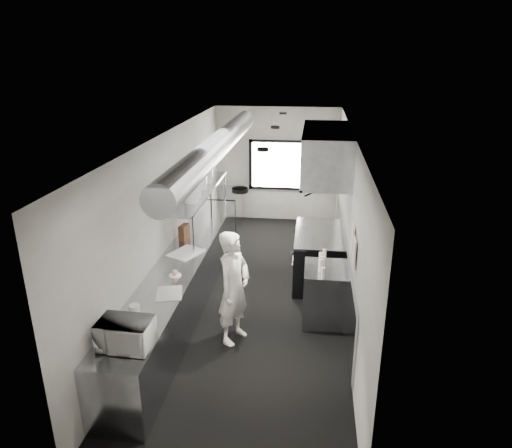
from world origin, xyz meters
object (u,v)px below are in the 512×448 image
(range, at_px, (317,256))
(deli_tub_b, at_px, (134,309))
(knife_block, at_px, (184,232))
(squeeze_bottle_d, at_px, (321,259))
(deli_tub_a, at_px, (120,331))
(plate_stack_a, at_px, (191,194))
(plate_stack_d, at_px, (206,173))
(squeeze_bottle_e, at_px, (324,254))
(exhaust_hood, at_px, (326,153))
(line_cook, at_px, (234,288))
(prep_counter, at_px, (185,280))
(pass_shelf, at_px, (201,192))
(cutting_board, at_px, (186,253))
(bottle_station, at_px, (324,294))
(plate_stack_c, at_px, (200,179))
(plate_stack_b, at_px, (194,188))
(squeeze_bottle_a, at_px, (323,273))
(squeeze_bottle_b, at_px, (321,265))
(microwave, at_px, (125,334))
(small_plate, at_px, (175,275))
(far_work_table, at_px, (225,210))
(squeeze_bottle_c, at_px, (322,262))

(range, bearing_deg, deli_tub_b, -127.83)
(knife_block, relative_size, squeeze_bottle_d, 1.34)
(deli_tub_a, bearing_deg, plate_stack_a, 88.09)
(deli_tub_b, xyz_separation_m, knife_block, (-0.03, 2.49, 0.08))
(plate_stack_d, relative_size, squeeze_bottle_e, 2.27)
(exhaust_hood, distance_m, squeeze_bottle_d, 1.88)
(deli_tub_a, distance_m, squeeze_bottle_e, 3.42)
(line_cook, bearing_deg, prep_counter, 71.55)
(pass_shelf, height_order, cutting_board, pass_shelf)
(bottle_station, height_order, plate_stack_a, plate_stack_a)
(plate_stack_d, bearing_deg, plate_stack_c, -91.34)
(knife_block, bearing_deg, cutting_board, -61.93)
(deli_tub_a, bearing_deg, squeeze_bottle_e, 45.26)
(plate_stack_d, bearing_deg, range, -21.41)
(bottle_station, distance_m, plate_stack_b, 2.96)
(bottle_station, distance_m, squeeze_bottle_a, 0.63)
(pass_shelf, height_order, plate_stack_b, plate_stack_b)
(pass_shelf, bearing_deg, range, -7.67)
(prep_counter, distance_m, plate_stack_c, 2.08)
(exhaust_hood, xyz_separation_m, plate_stack_c, (-2.31, 0.42, -0.64))
(knife_block, distance_m, plate_stack_d, 1.57)
(pass_shelf, height_order, squeeze_bottle_b, pass_shelf)
(microwave, distance_m, plate_stack_b, 3.65)
(plate_stack_c, bearing_deg, line_cook, -67.34)
(prep_counter, height_order, plate_stack_b, plate_stack_b)
(exhaust_hood, xyz_separation_m, microwave, (-2.21, -3.72, -1.33))
(range, bearing_deg, pass_shelf, 172.33)
(small_plate, relative_size, plate_stack_d, 0.46)
(deli_tub_a, bearing_deg, bottle_station, 40.81)
(cutting_board, height_order, plate_stack_d, plate_stack_d)
(microwave, bearing_deg, bottle_station, 47.65)
(pass_shelf, xyz_separation_m, bottle_station, (2.34, -1.70, -1.09))
(range, distance_m, bottle_station, 1.40)
(small_plate, bearing_deg, cutting_board, 93.94)
(far_work_table, xyz_separation_m, deli_tub_a, (-0.13, -6.00, 0.50))
(range, bearing_deg, plate_stack_c, 169.53)
(deli_tub_a, relative_size, squeeze_bottle_c, 0.69)
(far_work_table, xyz_separation_m, squeeze_bottle_a, (2.25, -4.23, 0.53))
(bottle_station, relative_size, squeeze_bottle_e, 5.14)
(small_plate, xyz_separation_m, squeeze_bottle_e, (2.20, 0.86, 0.08))
(pass_shelf, height_order, squeeze_bottle_c, pass_shelf)
(squeeze_bottle_d, bearing_deg, squeeze_bottle_a, -86.47)
(exhaust_hood, relative_size, plate_stack_d, 5.54)
(exhaust_hood, bearing_deg, deli_tub_b, -128.53)
(bottle_station, xyz_separation_m, small_plate, (-2.22, -0.53, 0.46))
(small_plate, bearing_deg, deli_tub_a, -97.53)
(bottle_station, bearing_deg, small_plate, -166.54)
(plate_stack_a, bearing_deg, bottle_station, -22.80)
(deli_tub_a, distance_m, plate_stack_d, 4.45)
(prep_counter, distance_m, deli_tub_b, 1.87)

